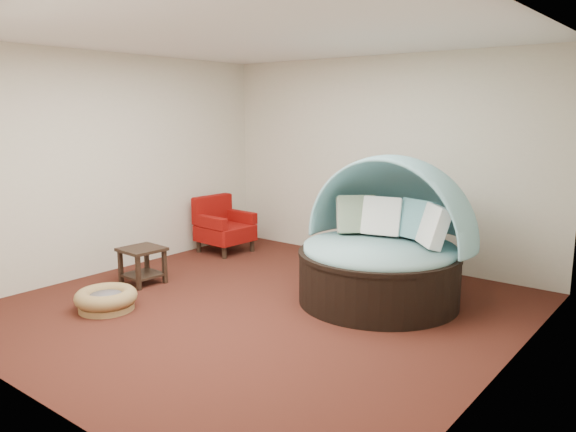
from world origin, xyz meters
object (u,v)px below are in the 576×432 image
Objects in this scene: pet_basket at (106,299)px; side_table at (142,260)px; red_armchair at (223,226)px; canopy_daybed at (385,234)px.

side_table reaches higher than pet_basket.
pet_basket is 0.95m from side_table.
pet_basket is 2.70m from red_armchair.
canopy_daybed is 3.00m from red_armchair.
red_armchair is at bearing 107.54° from pet_basket.
pet_basket is at bearing -69.35° from red_armchair.
red_armchair reaches higher than side_table.
canopy_daybed is 2.33× the size of red_armchair.
red_armchair is at bearing 101.78° from side_table.
canopy_daybed is 2.92m from side_table.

